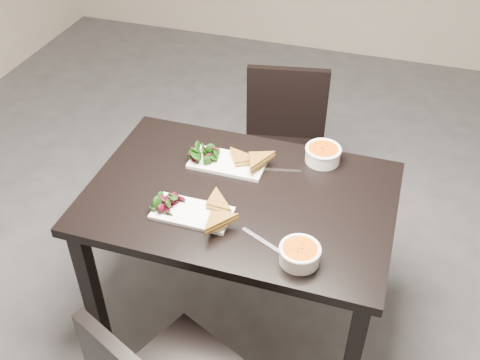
{
  "coord_description": "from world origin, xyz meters",
  "views": [
    {
      "loc": [
        0.51,
        -1.98,
        2.17
      ],
      "look_at": [
        0.01,
        -0.39,
        0.82
      ],
      "focal_mm": 41.77,
      "sensor_mm": 36.0,
      "label": 1
    }
  ],
  "objects": [
    {
      "name": "sandwich_far",
      "position": [
        -0.03,
        -0.24,
        0.79
      ],
      "size": [
        0.19,
        0.18,
        0.05
      ],
      "primitive_type": null,
      "rotation": [
        0.0,
        0.0,
        0.53
      ],
      "color": "#AC7B24",
      "rests_on": "plate_far"
    },
    {
      "name": "soup_bowl_near",
      "position": [
        0.31,
        -0.67,
        0.79
      ],
      "size": [
        0.15,
        0.15,
        0.07
      ],
      "color": "white",
      "rests_on": "table"
    },
    {
      "name": "table",
      "position": [
        0.01,
        -0.39,
        0.65
      ],
      "size": [
        1.2,
        0.8,
        0.75
      ],
      "color": "black",
      "rests_on": "ground"
    },
    {
      "name": "plate_far",
      "position": [
        -0.1,
        -0.23,
        0.76
      ],
      "size": [
        0.31,
        0.16,
        0.02
      ],
      "primitive_type": "cube",
      "color": "white",
      "rests_on": "table"
    },
    {
      "name": "soup_bowl_far",
      "position": [
        0.27,
        -0.08,
        0.79
      ],
      "size": [
        0.15,
        0.15,
        0.07
      ],
      "color": "white",
      "rests_on": "table"
    },
    {
      "name": "cutlery_far",
      "position": [
        0.12,
        -0.2,
        0.75
      ],
      "size": [
        0.18,
        0.05,
        0.0
      ],
      "primitive_type": "cube",
      "rotation": [
        0.0,
        0.0,
        0.22
      ],
      "color": "silver",
      "rests_on": "table"
    },
    {
      "name": "plate_near",
      "position": [
        -0.13,
        -0.56,
        0.76
      ],
      "size": [
        0.3,
        0.15,
        0.01
      ],
      "primitive_type": "cube",
      "color": "white",
      "rests_on": "table"
    },
    {
      "name": "salad_near",
      "position": [
        -0.23,
        -0.56,
        0.79
      ],
      "size": [
        0.09,
        0.08,
        0.04
      ],
      "primitive_type": null,
      "color": "black",
      "rests_on": "plate_near"
    },
    {
      "name": "sandwich_near",
      "position": [
        -0.06,
        -0.55,
        0.79
      ],
      "size": [
        0.15,
        0.12,
        0.05
      ],
      "primitive_type": null,
      "rotation": [
        0.0,
        0.0,
        -0.05
      ],
      "color": "#AC7B24",
      "rests_on": "plate_near"
    },
    {
      "name": "chair_far",
      "position": [
        0.01,
        0.38,
        0.48
      ],
      "size": [
        0.49,
        0.49,
        0.85
      ],
      "rotation": [
        0.0,
        0.0,
        0.19
      ],
      "color": "black",
      "rests_on": "ground"
    },
    {
      "name": "cutlery_near",
      "position": [
        0.16,
        -0.61,
        0.75
      ],
      "size": [
        0.17,
        0.09,
        0.0
      ],
      "primitive_type": "cube",
      "rotation": [
        0.0,
        0.0,
        -0.44
      ],
      "color": "silver",
      "rests_on": "table"
    },
    {
      "name": "ground",
      "position": [
        0.0,
        0.0,
        0.0
      ],
      "size": [
        5.0,
        5.0,
        0.0
      ],
      "primitive_type": "plane",
      "color": "#47474C",
      "rests_on": "ground"
    },
    {
      "name": "salad_far",
      "position": [
        -0.2,
        -0.23,
        0.79
      ],
      "size": [
        0.1,
        0.09,
        0.04
      ],
      "primitive_type": null,
      "color": "black",
      "rests_on": "plate_far"
    }
  ]
}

